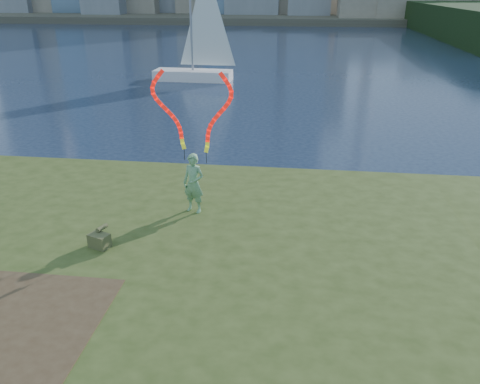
# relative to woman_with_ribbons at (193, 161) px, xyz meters

# --- Properties ---
(ground) EXTENTS (320.00, 320.00, 0.00)m
(ground) POSITION_rel_woman_with_ribbons_xyz_m (-0.15, -1.67, -2.22)
(ground) COLOR #18243D
(ground) RESTS_ON ground
(grassy_knoll) EXTENTS (20.00, 18.00, 0.80)m
(grassy_knoll) POSITION_rel_woman_with_ribbons_xyz_m (-0.15, -3.97, -1.88)
(grassy_knoll) COLOR #374619
(grassy_knoll) RESTS_ON ground
(dirt_patch) EXTENTS (3.20, 3.00, 0.02)m
(dirt_patch) POSITION_rel_woman_with_ribbons_xyz_m (-2.35, -4.87, -1.41)
(dirt_patch) COLOR #47331E
(dirt_patch) RESTS_ON grassy_knoll
(far_shore) EXTENTS (320.00, 40.00, 1.20)m
(far_shore) POSITION_rel_woman_with_ribbons_xyz_m (-0.15, 93.33, -1.62)
(far_shore) COLOR #4B4637
(far_shore) RESTS_ON ground
(woman_with_ribbons) EXTENTS (1.96, 0.68, 3.99)m
(woman_with_ribbons) POSITION_rel_woman_with_ribbons_xyz_m (0.00, 0.00, 0.00)
(woman_with_ribbons) COLOR #1E7524
(woman_with_ribbons) RESTS_ON grassy_knoll
(canvas_bag) EXTENTS (0.54, 0.60, 0.44)m
(canvas_bag) POSITION_rel_woman_with_ribbons_xyz_m (-1.79, -2.13, -1.24)
(canvas_bag) COLOR #454726
(canvas_bag) RESTS_ON grassy_knoll
(sailboat) EXTENTS (5.97, 2.02, 9.02)m
(sailboat) POSITION_rel_woman_with_ribbons_xyz_m (-4.76, 22.75, -0.66)
(sailboat) COLOR white
(sailboat) RESTS_ON ground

